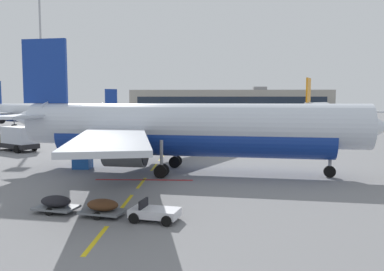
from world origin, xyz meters
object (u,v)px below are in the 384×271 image
airliner_foreground (184,129)px  fuel_service_truck (16,138)px  uld_cargo_container (83,160)px  apron_light_mast_near (41,43)px  airliner_far_right (317,111)px  airliner_mid_left (145,112)px  baggage_train (103,207)px  airliner_far_center (27,113)px

airliner_foreground → fuel_service_truck: 26.70m
uld_cargo_container → apron_light_mast_near: size_ratio=0.06×
airliner_far_right → apron_light_mast_near: 69.54m
airliner_mid_left → uld_cargo_container: airliner_mid_left is taller
baggage_train → uld_cargo_container: (-6.10, 15.45, 0.28)m
airliner_far_right → uld_cargo_container: (-40.91, -68.81, -3.00)m
airliner_foreground → fuel_service_truck: (-22.40, 14.34, -2.30)m
airliner_mid_left → airliner_foreground: bearing=-78.6°
airliner_mid_left → airliner_far_right: bearing=-8.2°
baggage_train → uld_cargo_container: bearing=111.5°
airliner_far_center → uld_cargo_container: size_ratio=18.49×
baggage_train → apron_light_mast_near: 59.52m
airliner_mid_left → airliner_far_right: size_ratio=0.76×
apron_light_mast_near → baggage_train: bearing=-64.1°
airliner_mid_left → apron_light_mast_near: 43.99m
uld_cargo_container → airliner_far_right: bearing=59.3°
airliner_far_right → uld_cargo_container: bearing=-120.7°
fuel_service_truck → uld_cargo_container: bearing=-44.9°
airliner_far_center → fuel_service_truck: bearing=-66.7°
airliner_far_center → airliner_mid_left: bearing=43.1°
airliner_mid_left → apron_light_mast_near: (-13.08, -39.60, 14.01)m
uld_cargo_container → airliner_foreground: bearing=-10.5°
apron_light_mast_near → airliner_foreground: bearing=-52.7°
fuel_service_truck → uld_cargo_container: 17.77m
airliner_foreground → fuel_service_truck: airliner_foreground is taller
uld_cargo_container → apron_light_mast_near: (-18.92, 35.96, 16.30)m
airliner_far_right → uld_cargo_container: size_ratio=19.90×
uld_cargo_container → apron_light_mast_near: bearing=117.7°
airliner_far_center → uld_cargo_container: (29.98, -52.99, -2.84)m
apron_light_mast_near → uld_cargo_container: bearing=-62.3°
airliner_foreground → baggage_train: bearing=-105.3°
airliner_far_right → baggage_train: airliner_far_right is taller
airliner_foreground → airliner_mid_left: (-15.67, 77.37, -0.86)m
airliner_foreground → airliner_mid_left: airliner_foreground is taller
airliner_far_right → airliner_mid_left: bearing=171.8°
airliner_far_right → fuel_service_truck: bearing=-133.5°
airliner_far_center → airliner_far_right: size_ratio=0.93×
airliner_far_right → baggage_train: 91.23m
airliner_mid_left → fuel_service_truck: (-6.73, -63.03, -1.44)m
airliner_mid_left → fuel_service_truck: airliner_mid_left is taller
airliner_far_center → apron_light_mast_near: apron_light_mast_near is taller
airliner_foreground → airliner_far_center: bearing=126.0°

